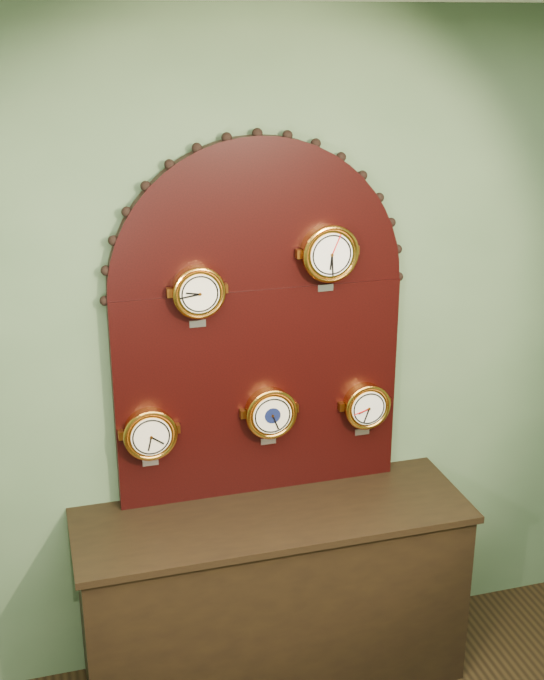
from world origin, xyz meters
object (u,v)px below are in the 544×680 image
object	(u,v)px
roman_clock	(198,292)
arabic_clock	(329,253)
barometer	(270,412)
shop_counter	(273,600)
hygrometer	(150,434)
tide_clock	(366,406)
display_board	(258,313)

from	to	relation	value
roman_clock	arabic_clock	distance (m)	0.54
arabic_clock	barometer	size ratio (longest dim) A/B	1.05
shop_counter	barometer	distance (m)	0.83
roman_clock	hygrometer	distance (m)	0.61
shop_counter	tide_clock	size ratio (longest dim) A/B	6.28
roman_clock	tide_clock	distance (m)	0.91
display_board	shop_counter	bearing A→B (deg)	-90.00
hygrometer	tide_clock	distance (m)	0.93
arabic_clock	tide_clock	bearing A→B (deg)	0.24
barometer	arabic_clock	bearing A→B (deg)	-0.04
arabic_clock	roman_clock	bearing A→B (deg)	179.93
hygrometer	barometer	world-z (taller)	barometer
shop_counter	hygrometer	bearing A→B (deg)	161.89
hygrometer	tide_clock	xyz separation A→B (m)	(0.93, 0.00, 0.01)
arabic_clock	barometer	xyz separation A→B (m)	(-0.24, 0.00, -0.66)
barometer	shop_counter	bearing A→B (deg)	-101.52
shop_counter	arabic_clock	bearing A→B (deg)	29.34
barometer	tide_clock	bearing A→B (deg)	0.08
shop_counter	roman_clock	distance (m)	1.39
shop_counter	tide_clock	distance (m)	0.92
display_board	roman_clock	bearing A→B (deg)	-165.54
display_board	roman_clock	size ratio (longest dim) A/B	5.92
display_board	hygrometer	size ratio (longest dim) A/B	5.68
arabic_clock	shop_counter	bearing A→B (deg)	-150.66
display_board	barometer	distance (m)	0.42
roman_clock	barometer	distance (m)	0.62
roman_clock	arabic_clock	xyz separation A→B (m)	(0.53, -0.00, 0.12)
shop_counter	barometer	size ratio (longest dim) A/B	5.90
arabic_clock	hygrometer	size ratio (longest dim) A/B	1.05
barometer	tide_clock	size ratio (longest dim) A/B	1.06
roman_clock	hygrometer	world-z (taller)	roman_clock
shop_counter	roman_clock	xyz separation A→B (m)	(-0.26, 0.15, 1.36)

